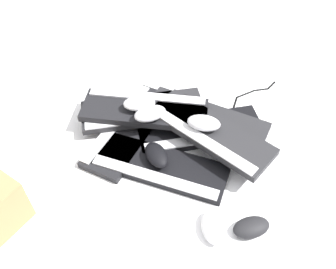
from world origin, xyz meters
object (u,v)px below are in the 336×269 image
at_px(mouse_2, 213,227).
at_px(mouse_3, 150,114).
at_px(keyboard_2, 130,129).
at_px(keyboard_6, 210,132).
at_px(mouse_4, 157,155).
at_px(mouse_1, 139,103).
at_px(mouse_0, 251,227).
at_px(keyboard_3, 205,120).
at_px(keyboard_4, 143,111).
at_px(keyboard_5, 145,109).
at_px(keyboard_0, 160,167).
at_px(keyboard_1, 201,131).
at_px(mouse_5, 204,123).

relative_size(mouse_2, mouse_3, 1.00).
relative_size(keyboard_2, keyboard_6, 1.03).
distance_m(mouse_2, mouse_4, 0.29).
bearing_deg(mouse_1, mouse_0, -56.55).
bearing_deg(mouse_3, mouse_1, -74.00).
relative_size(keyboard_2, keyboard_3, 1.00).
bearing_deg(keyboard_6, keyboard_4, -128.79).
relative_size(keyboard_2, mouse_2, 4.05).
relative_size(keyboard_4, mouse_3, 4.03).
relative_size(keyboard_3, mouse_0, 4.05).
distance_m(keyboard_3, mouse_0, 0.42).
bearing_deg(mouse_2, keyboard_5, 20.86).
relative_size(keyboard_2, keyboard_5, 0.96).
xyz_separation_m(keyboard_4, mouse_4, (0.22, 0.02, 0.01)).
xyz_separation_m(keyboard_2, keyboard_4, (-0.05, 0.05, 0.03)).
bearing_deg(keyboard_3, keyboard_2, -95.44).
relative_size(keyboard_0, mouse_3, 4.16).
bearing_deg(keyboard_2, mouse_0, 34.63).
bearing_deg(keyboard_4, keyboard_1, 62.20).
xyz_separation_m(keyboard_4, mouse_5, (0.16, 0.19, 0.07)).
bearing_deg(keyboard_1, keyboard_6, 11.46).
bearing_deg(mouse_2, mouse_3, 21.72).
relative_size(keyboard_1, mouse_3, 4.06).
distance_m(keyboard_0, keyboard_6, 0.20).
distance_m(keyboard_3, mouse_2, 0.41).
distance_m(keyboard_4, keyboard_6, 0.27).
bearing_deg(keyboard_1, keyboard_3, 140.65).
distance_m(keyboard_1, mouse_2, 0.38).
bearing_deg(keyboard_6, mouse_1, -121.55).
xyz_separation_m(mouse_2, mouse_3, (-0.40, -0.13, 0.09)).
bearing_deg(mouse_5, keyboard_2, 178.87).
height_order(keyboard_0, mouse_3, mouse_3).
bearing_deg(mouse_4, mouse_5, 93.78).
bearing_deg(keyboard_4, mouse_4, 5.21).
height_order(keyboard_1, keyboard_5, keyboard_5).
bearing_deg(keyboard_6, mouse_3, -113.00).
bearing_deg(mouse_3, keyboard_6, 143.74).
bearing_deg(keyboard_6, keyboard_5, -125.00).
bearing_deg(keyboard_0, keyboard_3, 131.05).
bearing_deg(keyboard_3, mouse_1, -102.13).
xyz_separation_m(keyboard_3, mouse_2, (0.40, -0.07, -0.02)).
xyz_separation_m(keyboard_1, keyboard_5, (-0.08, -0.19, 0.06)).
height_order(keyboard_3, mouse_0, keyboard_3).
height_order(keyboard_5, mouse_2, keyboard_5).
relative_size(mouse_1, mouse_3, 1.00).
distance_m(keyboard_2, mouse_0, 0.54).
distance_m(keyboard_6, mouse_1, 0.26).
xyz_separation_m(keyboard_0, mouse_4, (-0.02, -0.01, 0.04)).
bearing_deg(mouse_4, mouse_1, 173.94).
distance_m(keyboard_0, keyboard_1, 0.21).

